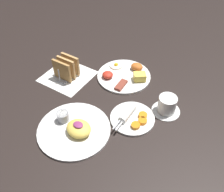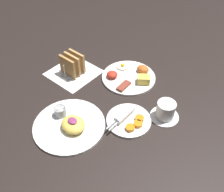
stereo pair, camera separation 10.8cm
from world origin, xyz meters
name	(u,v)px [view 1 (the left image)]	position (x,y,z in m)	size (l,w,h in m)	color
ground_plane	(94,102)	(0.00, 0.00, 0.00)	(3.00, 3.00, 0.00)	black
napkin_flat	(68,76)	(-0.21, 0.07, 0.00)	(0.22, 0.22, 0.00)	white
plate_breakfast	(125,75)	(0.03, 0.22, 0.01)	(0.26, 0.26, 0.05)	white
plate_condiments	(132,118)	(0.19, -0.01, 0.01)	(0.18, 0.19, 0.04)	white
plate_foreground	(74,128)	(0.03, -0.17, 0.01)	(0.29, 0.29, 0.06)	white
toast_rack	(66,68)	(-0.21, 0.07, 0.05)	(0.10, 0.12, 0.10)	#B7B7BC
coffee_cup	(167,105)	(0.29, 0.11, 0.04)	(0.12, 0.12, 0.08)	white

